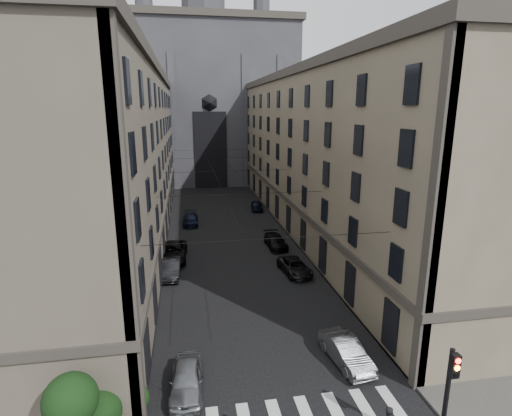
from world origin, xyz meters
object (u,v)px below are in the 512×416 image
gothic_tower (206,92)px  car_right_far (257,206)px  car_left_far (191,219)px  car_left_near (187,379)px  car_left_midfar (172,252)px  car_right_near (346,351)px  traffic_light_right (448,392)px  car_right_midnear (295,267)px  car_left_midnear (171,268)px  car_right_midfar (276,241)px

gothic_tower → car_right_far: (5.41, -29.51, -17.11)m
car_left_far → car_left_near: bearing=-90.2°
car_left_near → car_right_far: bearing=78.2°
car_left_near → car_left_midfar: size_ratio=0.72×
car_right_near → traffic_light_right: bearing=-86.4°
car_right_midnear → car_left_midfar: bearing=148.3°
gothic_tower → car_left_midfar: gothic_tower is taller
car_left_midfar → traffic_light_right: bearing=-62.6°
car_left_near → car_right_midnear: size_ratio=0.91×
car_left_midfar → car_right_far: 21.57m
car_left_midfar → car_right_far: (11.61, 18.17, -0.13)m
car_left_near → car_left_midnear: car_left_midnear is taller
car_right_midfar → car_right_far: size_ratio=1.15×
car_left_near → car_left_midnear: (-1.27, 15.33, 0.02)m
car_left_near → car_left_far: size_ratio=0.89×
gothic_tower → traffic_light_right: 74.67m
gothic_tower → car_right_midfar: gothic_tower is taller
gothic_tower → traffic_light_right: (5.60, -73.04, -14.51)m
gothic_tower → car_right_midfar: bearing=-84.3°
car_left_far → car_right_far: (9.69, 5.87, 0.00)m
traffic_light_right → car_left_midnear: size_ratio=1.17×
car_right_midfar → traffic_light_right: bearing=-90.3°
traffic_light_right → car_right_midfar: (-1.01, 27.32, -2.62)m
traffic_light_right → car_right_midfar: bearing=92.1°
car_left_midfar → car_right_far: bearing=59.8°
car_left_near → car_right_far: 38.85m
car_left_near → car_right_far: (10.34, 37.44, -0.03)m
car_right_midfar → car_right_far: car_right_far is taller
car_right_midfar → car_right_midnear: bearing=-91.1°
gothic_tower → car_right_far: size_ratio=14.43×
car_left_far → car_right_midnear: 19.73m
traffic_light_right → car_right_midfar: traffic_light_right is taller
car_right_near → car_left_far: bearing=97.7°
car_left_near → car_left_midfar: 19.31m
traffic_light_right → car_left_far: bearing=104.7°
traffic_light_right → car_right_far: traffic_light_right is taller
gothic_tower → car_right_far: gothic_tower is taller
gothic_tower → car_right_near: 68.37m
car_left_midfar → car_right_near: 21.12m
gothic_tower → car_left_midnear: bearing=-96.8°
traffic_light_right → car_right_midnear: bearing=92.4°
car_left_midfar → car_right_near: bearing=-58.1°
car_left_near → car_left_midfar: (-1.27, 19.27, 0.10)m
gothic_tower → car_left_midfar: bearing=-97.4°
car_left_far → car_right_midfar: car_left_far is taller
car_left_midfar → car_right_near: size_ratio=1.33×
car_left_midfar → car_right_midfar: car_left_midfar is taller
car_right_near → car_right_midnear: 13.15m
car_left_midfar → car_right_near: car_left_midfar is taller
car_right_far → car_left_far: bearing=-142.3°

